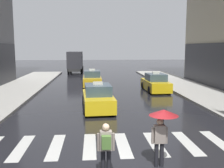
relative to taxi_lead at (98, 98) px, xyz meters
name	(u,v)px	position (x,y,z in m)	size (l,w,h in m)	color
crosswalk_markings	(123,144)	(0.87, -6.29, -0.72)	(11.30, 2.80, 0.01)	silver
taxi_lead	(98,98)	(0.00, 0.00, 0.00)	(2.12, 4.63, 1.80)	yellow
taxi_second	(155,83)	(5.41, 6.68, 0.00)	(2.00, 4.57, 1.80)	yellow
taxi_third	(92,79)	(-0.34, 10.38, 0.00)	(1.96, 4.55, 1.80)	gold
box_truck	(75,61)	(-2.96, 25.46, 1.13)	(2.30, 7.55, 3.35)	#2D2D2D
pedestrian_with_umbrella	(162,122)	(1.91, -8.34, 0.79)	(0.96, 0.96, 1.94)	black
pedestrian_with_backpack	(106,145)	(0.04, -8.84, 0.25)	(0.55, 0.43, 1.65)	black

